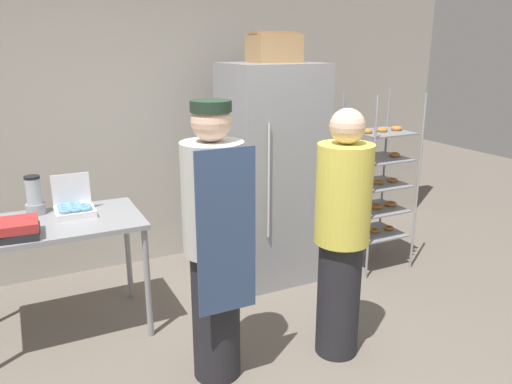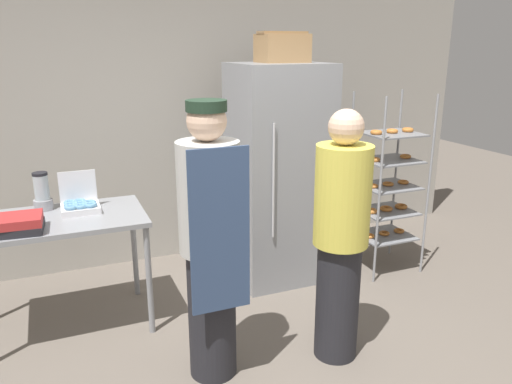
{
  "view_description": "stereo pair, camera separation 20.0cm",
  "coord_description": "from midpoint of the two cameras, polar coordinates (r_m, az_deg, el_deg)",
  "views": [
    {
      "loc": [
        -1.36,
        -2.21,
        2.06
      ],
      "look_at": [
        0.07,
        0.7,
        1.1
      ],
      "focal_mm": 35.0,
      "sensor_mm": 36.0,
      "label": 1
    },
    {
      "loc": [
        -1.18,
        -2.29,
        2.06
      ],
      "look_at": [
        0.07,
        0.7,
        1.1
      ],
      "focal_mm": 35.0,
      "sensor_mm": 36.0,
      "label": 2
    }
  ],
  "objects": [
    {
      "name": "back_wall",
      "position": [
        4.9,
        -11.1,
        9.64
      ],
      "size": [
        6.4,
        0.12,
        3.01
      ],
      "primitive_type": "cube",
      "color": "#ADA89E",
      "rests_on": "ground_plane"
    },
    {
      "name": "refrigerator",
      "position": [
        4.42,
        0.49,
        2.02
      ],
      "size": [
        0.79,
        0.73,
        1.92
      ],
      "color": "gray",
      "rests_on": "ground_plane"
    },
    {
      "name": "baking_rack",
      "position": [
        4.78,
        12.61,
        0.96
      ],
      "size": [
        0.55,
        0.5,
        1.66
      ],
      "color": "#93969B",
      "rests_on": "ground_plane"
    },
    {
      "name": "prep_counter",
      "position": [
        3.83,
        -23.41,
        -4.47
      ],
      "size": [
        1.19,
        0.72,
        0.88
      ],
      "color": "gray",
      "rests_on": "ground_plane"
    },
    {
      "name": "donut_box",
      "position": [
        3.87,
        -21.47,
        -1.79
      ],
      "size": [
        0.27,
        0.24,
        0.28
      ],
      "color": "white",
      "rests_on": "prep_counter"
    },
    {
      "name": "blender_pitcher",
      "position": [
        3.99,
        -25.34,
        -0.55
      ],
      "size": [
        0.14,
        0.14,
        0.29
      ],
      "color": "#99999E",
      "rests_on": "prep_counter"
    },
    {
      "name": "binder_stack",
      "position": [
        3.59,
        -27.24,
        -3.8
      ],
      "size": [
        0.3,
        0.28,
        0.11
      ],
      "color": "#232328",
      "rests_on": "prep_counter"
    },
    {
      "name": "cardboard_storage_box",
      "position": [
        4.33,
        0.71,
        16.18
      ],
      "size": [
        0.4,
        0.31,
        0.25
      ],
      "color": "#A87F51",
      "rests_on": "refrigerator"
    },
    {
      "name": "person_baker",
      "position": [
        3.04,
        -6.65,
        -5.73
      ],
      "size": [
        0.37,
        0.39,
        1.77
      ],
      "color": "#232328",
      "rests_on": "ground_plane"
    },
    {
      "name": "person_customer",
      "position": [
        3.3,
        8.06,
        -4.95
      ],
      "size": [
        0.36,
        0.36,
        1.69
      ],
      "color": "#232328",
      "rests_on": "ground_plane"
    }
  ]
}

